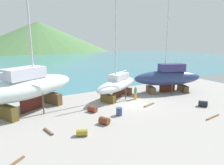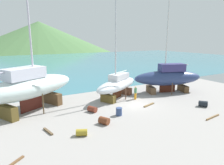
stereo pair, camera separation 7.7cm
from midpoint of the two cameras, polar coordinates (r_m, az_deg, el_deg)
ground_plane at (r=21.89m, az=10.26°, el=-7.76°), size 39.55×39.55×0.00m
sea_water at (r=65.06m, az=-17.53°, el=5.29°), size 158.19×75.42×0.01m
headland_hill at (r=147.52m, az=-19.92°, el=8.84°), size 179.01×179.01×38.04m
sailboat_large_starboard at (r=29.10m, az=15.96°, el=1.50°), size 10.14×5.71×17.15m
sailboat_small_center at (r=25.29m, az=1.63°, el=-0.56°), size 8.45×5.96×13.65m
sailboat_far_slipway at (r=22.32m, az=-22.57°, el=-1.08°), size 11.26×8.19×16.69m
worker at (r=25.12m, az=6.86°, el=-2.91°), size 0.49×0.46×1.67m
barrel_ochre at (r=24.68m, az=24.82°, el=-5.59°), size 1.10×1.11×0.66m
barrel_rust_near at (r=16.27m, az=-8.60°, el=-14.05°), size 1.02×0.86×0.54m
barrel_tipped_left at (r=20.97m, az=-5.58°, el=-7.65°), size 0.95×1.11×0.60m
barrel_tar_black at (r=19.96m, az=2.13°, el=-8.36°), size 0.69×0.69×0.79m
barrel_by_slipway at (r=18.06m, az=-2.15°, el=-10.92°), size 1.00×1.10×0.65m
timber_long_aft at (r=23.27m, az=10.69°, el=-6.36°), size 1.85×0.72×0.13m
timber_long_fore at (r=17.52m, az=-17.80°, el=-13.26°), size 0.52×1.52×0.14m
timber_plank_near at (r=21.77m, az=27.11°, el=-8.88°), size 2.23×0.37×0.16m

